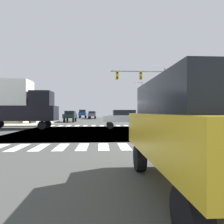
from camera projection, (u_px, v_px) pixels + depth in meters
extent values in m
cube|color=#40413E|center=(99.00, 132.00, 16.67)|extent=(14.00, 90.00, 0.05)
cube|color=#40413E|center=(99.00, 132.00, 16.67)|extent=(90.00, 12.00, 0.05)
cube|color=#B2ADA3|center=(187.00, 123.00, 29.41)|extent=(12.00, 12.00, 0.14)
cube|color=#B4B3A0|center=(8.00, 123.00, 27.90)|extent=(12.00, 12.00, 0.14)
cube|color=silver|center=(18.00, 147.00, 9.17)|extent=(0.50, 2.00, 0.01)
cube|color=silver|center=(40.00, 147.00, 9.23)|extent=(0.50, 2.00, 0.01)
cube|color=silver|center=(61.00, 147.00, 9.29)|extent=(0.50, 2.00, 0.01)
cube|color=silver|center=(83.00, 147.00, 9.34)|extent=(0.50, 2.00, 0.01)
cube|color=silver|center=(104.00, 147.00, 9.40)|extent=(0.50, 2.00, 0.01)
cube|color=silver|center=(124.00, 146.00, 9.46)|extent=(0.50, 2.00, 0.01)
cube|color=silver|center=(145.00, 146.00, 9.52)|extent=(0.50, 2.00, 0.01)
cube|color=silver|center=(165.00, 146.00, 9.57)|extent=(0.50, 2.00, 0.01)
cube|color=silver|center=(185.00, 146.00, 9.63)|extent=(0.50, 2.00, 0.01)
cube|color=silver|center=(205.00, 146.00, 9.69)|extent=(0.50, 2.00, 0.01)
cube|color=silver|center=(224.00, 145.00, 9.75)|extent=(0.50, 2.00, 0.01)
cube|color=silver|center=(43.00, 126.00, 23.57)|extent=(0.50, 2.00, 0.01)
cube|color=silver|center=(52.00, 126.00, 23.63)|extent=(0.50, 2.00, 0.01)
cube|color=silver|center=(60.00, 126.00, 23.69)|extent=(0.50, 2.00, 0.01)
cube|color=silver|center=(69.00, 126.00, 23.74)|extent=(0.50, 2.00, 0.01)
cube|color=silver|center=(77.00, 126.00, 23.80)|extent=(0.50, 2.00, 0.01)
cube|color=silver|center=(85.00, 126.00, 23.86)|extent=(0.50, 2.00, 0.01)
cube|color=silver|center=(94.00, 126.00, 23.92)|extent=(0.50, 2.00, 0.01)
cube|color=silver|center=(102.00, 126.00, 23.98)|extent=(0.50, 2.00, 0.01)
cube|color=silver|center=(110.00, 126.00, 24.03)|extent=(0.50, 2.00, 0.01)
cube|color=silver|center=(118.00, 126.00, 24.09)|extent=(0.50, 2.00, 0.01)
cube|color=silver|center=(126.00, 126.00, 24.15)|extent=(0.50, 2.00, 0.01)
cube|color=silver|center=(134.00, 126.00, 24.21)|extent=(0.50, 2.00, 0.01)
cube|color=silver|center=(142.00, 125.00, 24.27)|extent=(0.50, 2.00, 0.01)
cube|color=silver|center=(150.00, 125.00, 24.32)|extent=(0.50, 2.00, 0.01)
cylinder|color=gray|center=(165.00, 97.00, 24.31)|extent=(0.20, 0.20, 7.08)
cylinder|color=gray|center=(138.00, 71.00, 24.12)|extent=(6.75, 0.14, 0.14)
cube|color=yellow|center=(141.00, 76.00, 24.13)|extent=(0.32, 0.40, 1.00)
sphere|color=black|center=(141.00, 73.00, 23.89)|extent=(0.22, 0.22, 0.22)
sphere|color=orange|center=(141.00, 75.00, 23.89)|extent=(0.22, 0.22, 0.22)
sphere|color=black|center=(141.00, 78.00, 23.89)|extent=(0.22, 0.22, 0.22)
cube|color=yellow|center=(117.00, 76.00, 23.97)|extent=(0.32, 0.40, 1.00)
sphere|color=black|center=(117.00, 73.00, 23.72)|extent=(0.22, 0.22, 0.22)
sphere|color=orange|center=(117.00, 75.00, 23.72)|extent=(0.22, 0.22, 0.22)
sphere|color=black|center=(117.00, 78.00, 23.72)|extent=(0.22, 0.22, 0.22)
cylinder|color=gray|center=(142.00, 101.00, 38.92)|extent=(0.16, 0.16, 7.65)
cylinder|color=gray|center=(139.00, 82.00, 38.88)|extent=(1.40, 0.10, 0.10)
ellipsoid|color=silver|center=(135.00, 83.00, 38.84)|extent=(0.60, 0.32, 0.20)
cube|color=black|center=(33.00, 118.00, 27.35)|extent=(0.24, 2.20, 1.80)
cylinder|color=black|center=(95.00, 118.00, 46.43)|extent=(0.26, 0.68, 0.68)
cylinder|color=black|center=(89.00, 118.00, 46.35)|extent=(0.26, 0.68, 0.68)
cylinder|color=black|center=(95.00, 117.00, 49.35)|extent=(0.26, 0.68, 0.68)
cylinder|color=black|center=(89.00, 117.00, 49.27)|extent=(0.26, 0.68, 0.68)
cube|color=#55535D|center=(92.00, 115.00, 47.85)|extent=(1.80, 4.30, 0.66)
cube|color=black|center=(92.00, 112.00, 47.85)|extent=(1.55, 2.24, 0.54)
cylinder|color=black|center=(47.00, 124.00, 20.81)|extent=(0.80, 0.26, 0.80)
cylinder|color=black|center=(42.00, 125.00, 18.89)|extent=(0.80, 0.26, 0.80)
cylinder|color=black|center=(0.00, 124.00, 20.52)|extent=(0.80, 0.26, 0.80)
cube|color=black|center=(20.00, 113.00, 19.71)|extent=(7.20, 2.40, 1.49)
cube|color=white|center=(9.00, 93.00, 19.65)|extent=(4.18, 2.30, 2.56)
cube|color=black|center=(42.00, 99.00, 19.83)|extent=(2.02, 2.11, 1.49)
cylinder|color=black|center=(140.00, 158.00, 5.55)|extent=(0.26, 0.74, 0.74)
cylinder|color=black|center=(194.00, 157.00, 5.64)|extent=(0.26, 0.74, 0.74)
cylinder|color=black|center=(190.00, 216.00, 2.43)|extent=(0.26, 0.74, 0.74)
cube|color=yellow|center=(193.00, 135.00, 4.03)|extent=(1.96, 4.60, 0.88)
cube|color=black|center=(193.00, 96.00, 4.04)|extent=(1.69, 3.22, 0.72)
cylinder|color=black|center=(95.00, 117.00, 51.88)|extent=(0.26, 0.68, 0.68)
cylinder|color=black|center=(90.00, 117.00, 51.80)|extent=(0.26, 0.68, 0.68)
cylinder|color=black|center=(96.00, 117.00, 54.80)|extent=(0.26, 0.68, 0.68)
cylinder|color=black|center=(90.00, 117.00, 54.72)|extent=(0.26, 0.68, 0.68)
cube|color=slate|center=(93.00, 115.00, 53.30)|extent=(1.80, 4.30, 0.66)
cube|color=black|center=(93.00, 112.00, 53.30)|extent=(1.55, 2.24, 0.54)
cylinder|color=black|center=(85.00, 117.00, 54.56)|extent=(0.26, 0.74, 0.74)
cylinder|color=black|center=(79.00, 117.00, 54.46)|extent=(0.26, 0.74, 0.74)
cylinder|color=black|center=(86.00, 116.00, 58.02)|extent=(0.26, 0.74, 0.74)
cylinder|color=black|center=(81.00, 116.00, 57.93)|extent=(0.26, 0.74, 0.74)
cube|color=navy|center=(83.00, 114.00, 56.24)|extent=(2.00, 5.10, 0.86)
cube|color=black|center=(83.00, 111.00, 55.35)|extent=(1.76, 1.78, 0.75)
cylinder|color=black|center=(137.00, 124.00, 21.12)|extent=(0.68, 0.26, 0.68)
cylinder|color=black|center=(139.00, 125.00, 19.68)|extent=(0.68, 0.26, 0.68)
cylinder|color=black|center=(110.00, 124.00, 20.95)|extent=(0.68, 0.26, 0.68)
cylinder|color=black|center=(110.00, 125.00, 19.51)|extent=(0.68, 0.26, 0.68)
cube|color=white|center=(124.00, 118.00, 20.31)|extent=(4.30, 1.80, 0.66)
cube|color=black|center=(124.00, 113.00, 20.32)|extent=(2.24, 1.55, 0.54)
cylinder|color=black|center=(73.00, 120.00, 31.55)|extent=(0.26, 0.68, 0.68)
cylinder|color=black|center=(64.00, 120.00, 31.46)|extent=(0.26, 0.68, 0.68)
cylinder|color=black|center=(76.00, 120.00, 34.47)|extent=(0.26, 0.68, 0.68)
cylinder|color=black|center=(67.00, 120.00, 34.38)|extent=(0.26, 0.68, 0.68)
cube|color=black|center=(70.00, 116.00, 32.96)|extent=(1.80, 4.30, 0.66)
cube|color=black|center=(70.00, 112.00, 32.97)|extent=(1.55, 2.24, 0.54)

